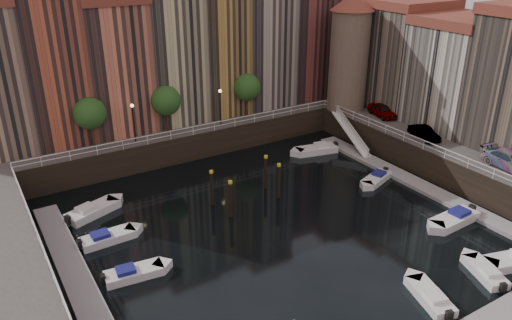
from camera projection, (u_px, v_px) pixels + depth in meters
ground at (275, 226)px, 42.48m from camera, size 200.00×200.00×0.00m
quay_far at (160, 121)px, 62.11m from camera, size 80.00×20.00×3.00m
quay_right at (502, 150)px, 53.67m from camera, size 20.00×36.00×3.00m
dock_left at (84, 296)px, 33.91m from camera, size 2.00×28.00×0.35m
dock_right at (417, 184)px, 49.36m from camera, size 2.00×28.00×0.35m
mountains at (41, 1)px, 125.70m from camera, size 145.00×100.00×18.00m
far_terrace at (189, 46)px, 57.89m from camera, size 48.70×10.30×17.50m
right_terrace at (460, 67)px, 54.17m from camera, size 9.30×24.30×14.00m
corner_tower at (349, 51)px, 59.15m from camera, size 5.20×5.20×13.80m
promenade_trees at (172, 100)px, 53.33m from camera, size 21.20×3.20×5.20m
street_lamps at (179, 108)px, 52.99m from camera, size 10.36×0.36×4.18m
railings at (245, 165)px, 44.74m from camera, size 36.08×34.04×0.52m
gangway at (351, 132)px, 57.64m from camera, size 2.78×8.32×3.73m
mooring_pilings at (247, 185)px, 45.79m from camera, size 6.33×3.34×3.78m
boat_left_2 at (133, 273)px, 35.92m from camera, size 4.49×2.03×1.01m
boat_left_3 at (107, 238)px, 40.14m from camera, size 4.60×1.81×1.05m
boat_left_4 at (92, 211)px, 43.99m from camera, size 5.14×3.41×1.16m
boat_right_1 at (455, 219)px, 42.78m from camera, size 5.13×2.07×1.17m
boat_right_3 at (377, 178)px, 50.10m from camera, size 4.31×2.75×0.97m
boat_right_4 at (317, 149)px, 56.81m from camera, size 5.13×2.75×1.15m
boat_near_2 at (431, 297)px, 33.54m from camera, size 2.71×4.48×1.00m
boat_near_3 at (485, 272)px, 36.05m from camera, size 2.74×4.21×0.95m
car_a at (382, 111)px, 58.81m from camera, size 2.53×4.56×1.47m
car_b at (424, 134)px, 52.21m from camera, size 2.16×4.18×1.31m
car_c at (511, 162)px, 45.32m from camera, size 2.76×5.73×1.61m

